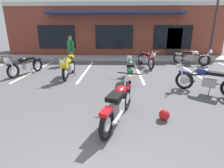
# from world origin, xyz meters

# --- Properties ---
(ground_plane) EXTENTS (80.00, 80.00, 0.00)m
(ground_plane) POSITION_xyz_m (0.00, 3.62, 0.00)
(ground_plane) COLOR #515154
(sidewalk_kerb) EXTENTS (22.00, 1.80, 0.14)m
(sidewalk_kerb) POSITION_xyz_m (0.00, 11.17, 0.07)
(sidewalk_kerb) COLOR #A8A59E
(sidewalk_kerb) RESTS_ON ground_plane
(brick_storefront_building) EXTENTS (16.32, 6.80, 3.92)m
(brick_storefront_building) POSITION_xyz_m (0.00, 15.28, 1.96)
(brick_storefront_building) COLOR brown
(brick_storefront_building) RESTS_ON ground_plane
(painted_stall_lines) EXTENTS (13.45, 4.80, 0.01)m
(painted_stall_lines) POSITION_xyz_m (0.00, 7.57, 0.00)
(painted_stall_lines) COLOR silver
(painted_stall_lines) RESTS_ON ground_plane
(motorcycle_foreground_classic) EXTENTS (0.98, 2.04, 0.98)m
(motorcycle_foreground_classic) POSITION_xyz_m (0.32, 2.34, 0.46)
(motorcycle_foreground_classic) COLOR black
(motorcycle_foreground_classic) RESTS_ON ground_plane
(motorcycle_red_sportbike) EXTENTS (0.93, 2.06, 0.98)m
(motorcycle_red_sportbike) POSITION_xyz_m (1.86, 8.55, 0.46)
(motorcycle_red_sportbike) COLOR black
(motorcycle_red_sportbike) RESTS_ON ground_plane
(motorcycle_black_cruiser) EXTENTS (1.01, 2.03, 0.98)m
(motorcycle_black_cruiser) POSITION_xyz_m (-4.02, 6.60, 0.46)
(motorcycle_black_cruiser) COLOR black
(motorcycle_black_cruiser) RESTS_ON ground_plane
(motorcycle_silver_naked) EXTENTS (0.66, 2.11, 0.98)m
(motorcycle_silver_naked) POSITION_xyz_m (-1.89, 6.20, 0.53)
(motorcycle_silver_naked) COLOR black
(motorcycle_silver_naked) RESTS_ON ground_plane
(motorcycle_green_cafe_racer) EXTENTS (1.87, 1.34, 0.98)m
(motorcycle_green_cafe_racer) POSITION_xyz_m (4.68, 9.25, 0.46)
(motorcycle_green_cafe_racer) COLOR black
(motorcycle_green_cafe_racer) RESTS_ON ground_plane
(motorcycle_orange_scrambler) EXTENTS (0.66, 2.11, 0.98)m
(motorcycle_orange_scrambler) POSITION_xyz_m (0.79, 5.75, 0.46)
(motorcycle_orange_scrambler) COLOR black
(motorcycle_orange_scrambler) RESTS_ON ground_plane
(motorcycle_cream_vintage) EXTENTS (1.79, 1.47, 0.98)m
(motorcycle_cream_vintage) POSITION_xyz_m (3.23, 4.33, 0.46)
(motorcycle_cream_vintage) COLOR black
(motorcycle_cream_vintage) RESTS_ON ground_plane
(person_in_shorts_foreground) EXTENTS (0.51, 0.48, 1.68)m
(person_in_shorts_foreground) POSITION_xyz_m (-2.48, 9.00, 0.95)
(person_in_shorts_foreground) COLOR black
(person_in_shorts_foreground) RESTS_ON ground_plane
(helmet_on_pavement) EXTENTS (0.26, 0.26, 0.26)m
(helmet_on_pavement) POSITION_xyz_m (1.41, 2.43, 0.13)
(helmet_on_pavement) COLOR #B71414
(helmet_on_pavement) RESTS_ON ground_plane
(parking_lot_lamp_post) EXTENTS (0.24, 0.76, 4.80)m
(parking_lot_lamp_post) POSITION_xyz_m (6.09, 9.95, 3.13)
(parking_lot_lamp_post) COLOR #2D2D33
(parking_lot_lamp_post) RESTS_ON ground_plane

